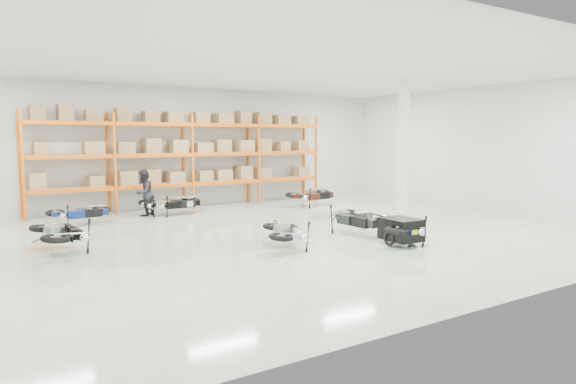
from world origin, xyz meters
TOP-DOWN VIEW (x-y plane):
  - room at (0.00, 0.00)m, footprint 18.00×18.00m
  - pallet_rack at (-0.00, 6.45)m, footprint 11.28×0.98m
  - structural_column at (5.20, 0.50)m, footprint 0.25×0.25m
  - moto_blue_centre at (1.96, -2.67)m, footprint 1.71×1.93m
  - moto_silver_left at (-0.83, -1.69)m, footprint 1.41×1.82m
  - moto_black_far_left at (-5.40, 0.79)m, footprint 0.98×1.87m
  - moto_touring_right at (1.77, -1.28)m, footprint 0.93×1.86m
  - trailer at (1.77, -2.88)m, footprint 0.82×1.56m
  - moto_back_a at (-4.27, 4.44)m, footprint 1.63×0.85m
  - moto_back_b at (-1.33, 4.98)m, footprint 1.89×1.36m
  - moto_back_c at (-1.13, 4.87)m, footprint 1.73×0.91m
  - moto_back_d at (4.14, 4.22)m, footprint 1.85×1.00m
  - person_back at (-2.07, 5.25)m, footprint 0.95×0.93m

SIDE VIEW (x-z plane):
  - trailer at x=1.77m, z-range 0.06..0.71m
  - moto_back_a at x=-4.27m, z-range -0.03..1.01m
  - moto_silver_left at x=-0.83m, z-range -0.03..1.03m
  - moto_back_c at x=-1.13m, z-range -0.03..1.07m
  - moto_back_b at x=-1.33m, z-range -0.03..1.08m
  - moto_blue_centre at x=1.96m, z-range -0.03..1.10m
  - moto_back_d at x=4.14m, z-range -0.03..1.13m
  - moto_black_far_left at x=-5.40m, z-range -0.03..1.16m
  - moto_touring_right at x=1.77m, z-range -0.03..1.17m
  - person_back at x=-2.07m, z-range 0.00..1.55m
  - room at x=0.00m, z-range -6.75..11.25m
  - structural_column at x=5.20m, z-range 0.00..4.50m
  - pallet_rack at x=0.00m, z-range 0.45..4.07m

